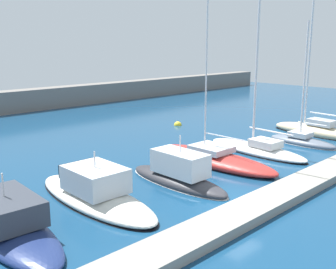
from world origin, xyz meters
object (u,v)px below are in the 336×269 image
Objects in this scene: motorboat_charcoal_fifth at (178,175)px; sailboat_red_sixth at (214,158)px; motorboat_navy_third at (8,223)px; sailboat_white_seventh at (257,147)px; sailboat_sand_ninth at (316,130)px; motorboat_ivory_fourth at (95,193)px; sailboat_slate_eighth at (302,140)px; mooring_buoy_yellow at (178,125)px.

motorboat_charcoal_fifth is 5.08m from sailboat_red_sixth.
motorboat_navy_third is 20.14m from sailboat_white_seventh.
sailboat_red_sixth is 1.00× the size of sailboat_sand_ninth.
sailboat_slate_eighth is (20.22, -1.65, -0.18)m from motorboat_ivory_fourth.
motorboat_charcoal_fifth is 0.41× the size of sailboat_white_seventh.
sailboat_red_sixth is 10.07m from sailboat_slate_eighth.
sailboat_white_seventh is 5.26m from sailboat_slate_eighth.
sailboat_white_seventh is 1.82× the size of sailboat_slate_eighth.
sailboat_slate_eighth is 12.72× the size of mooring_buoy_yellow.
sailboat_sand_ninth is at bearing -90.74° from motorboat_ivory_fourth.
sailboat_slate_eighth is at bearing -91.13° from motorboat_charcoal_fifth.
sailboat_red_sixth reaches higher than sailboat_slate_eighth.
sailboat_red_sixth is at bearing -88.88° from motorboat_ivory_fourth.
sailboat_sand_ninth is at bearing -92.85° from sailboat_red_sixth.
sailboat_slate_eighth is (25.26, -1.18, -0.21)m from motorboat_navy_third.
sailboat_sand_ninth is (24.59, -0.76, -0.06)m from motorboat_ivory_fourth.
motorboat_charcoal_fifth is at bearing 89.41° from sailboat_slate_eighth.
sailboat_slate_eighth reaches higher than motorboat_charcoal_fifth.
sailboat_white_seventh reaches higher than sailboat_sand_ninth.
motorboat_ivory_fourth is at bearing 78.37° from motorboat_charcoal_fifth.
sailboat_red_sixth reaches higher than mooring_buoy_yellow.
sailboat_sand_ninth is (19.25, 0.41, -0.13)m from motorboat_charcoal_fifth.
sailboat_slate_eighth is 13.28m from mooring_buoy_yellow.
motorboat_ivory_fourth is 0.58× the size of sailboat_sand_ninth.
mooring_buoy_yellow is at bearing -56.92° from motorboat_ivory_fourth.
sailboat_slate_eighth is at bearing 106.62° from sailboat_sand_ninth.
sailboat_sand_ninth is (4.38, 0.89, 0.12)m from sailboat_slate_eighth.
sailboat_sand_ninth reaches higher than mooring_buoy_yellow.
sailboat_red_sixth is 0.90× the size of sailboat_white_seventh.
motorboat_charcoal_fifth is (10.40, -0.70, 0.04)m from motorboat_navy_third.
motorboat_ivory_fourth is 21.68m from mooring_buoy_yellow.
sailboat_red_sixth reaches higher than motorboat_ivory_fourth.
motorboat_ivory_fourth is at bearing 90.35° from sailboat_red_sixth.
sailboat_white_seventh reaches higher than motorboat_navy_third.
sailboat_slate_eighth is at bearing -81.98° from mooring_buoy_yellow.
motorboat_navy_third is 11.18× the size of mooring_buoy_yellow.
sailboat_sand_ninth is 13.76m from mooring_buoy_yellow.
sailboat_sand_ninth is (14.31, -0.78, 0.04)m from sailboat_red_sixth.
mooring_buoy_yellow is (-6.23, 12.26, -0.44)m from sailboat_sand_ninth.
sailboat_white_seventh is (15.09, -0.47, -0.07)m from motorboat_ivory_fourth.
sailboat_slate_eighth is at bearing -93.64° from motorboat_ivory_fourth.
sailboat_sand_ninth is (9.50, -0.28, 0.01)m from sailboat_white_seventh.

